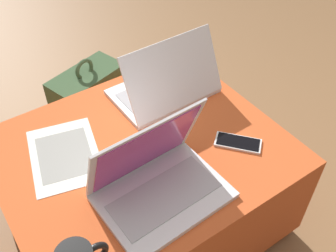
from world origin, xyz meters
The scene contains 7 objects.
ground_plane centered at (0.00, 0.00, 0.00)m, with size 14.00×14.00×0.00m, color olive.
ottoman centered at (0.00, 0.00, 0.21)m, with size 0.90×0.76×0.42m.
laptop_near centered at (-0.05, -0.18, 0.47)m, with size 0.37×0.28×0.26m.
laptop_far centered at (0.22, 0.18, 0.47)m, with size 0.37×0.25×0.24m.
cell_phone centered at (0.27, -0.16, 0.43)m, with size 0.15×0.16×0.01m.
backpack centered at (0.04, 0.52, 0.19)m, with size 0.35×0.28×0.46m.
paper_sheet centered at (-0.22, 0.11, 0.42)m, with size 0.28×0.34×0.00m.
Camera 1 is at (-0.42, -0.77, 1.35)m, focal length 42.00 mm.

